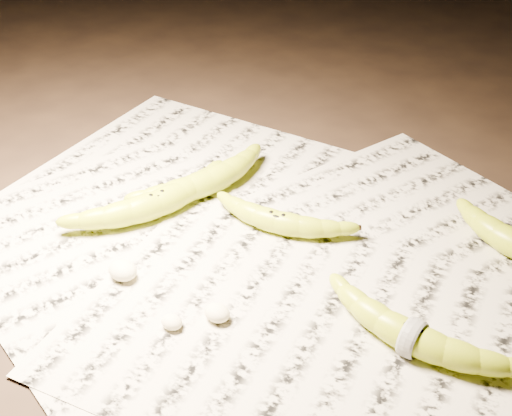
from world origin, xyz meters
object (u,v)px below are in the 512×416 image
Objects in this scene: banana_left_a at (157,201)px; banana_center at (278,220)px; banana_taped at (413,335)px; banana_left_b at (208,179)px.

banana_left_a reaches higher than banana_center.
banana_left_b is at bearing 164.37° from banana_taped.
banana_center is (0.14, -0.01, -0.00)m from banana_left_b.
banana_taped is (0.25, -0.08, 0.00)m from banana_center.
banana_taped is at bearing -75.25° from banana_left_a.
banana_left_b is (0.02, 0.09, -0.00)m from banana_left_a.
banana_center is (0.16, 0.07, -0.00)m from banana_left_a.
banana_left_b reaches higher than banana_taped.
banana_taped reaches higher than banana_center.
banana_left_a is 1.12× the size of banana_left_b.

